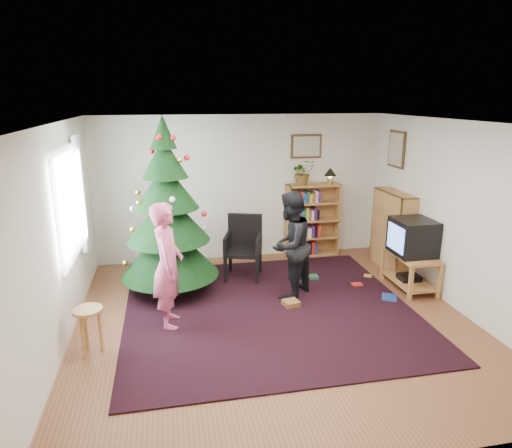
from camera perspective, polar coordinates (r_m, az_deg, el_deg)
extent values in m
plane|color=brown|center=(6.03, 2.26, -11.88)|extent=(5.00, 5.00, 0.00)
plane|color=white|center=(5.36, 2.55, 12.56)|extent=(5.00, 5.00, 0.00)
cube|color=silver|center=(7.95, -1.86, 4.51)|extent=(5.00, 0.02, 2.50)
cube|color=silver|center=(3.36, 12.72, -12.07)|extent=(5.00, 0.02, 2.50)
cube|color=silver|center=(5.55, -23.56, -1.76)|extent=(0.02, 5.00, 2.50)
cube|color=silver|center=(6.60, 23.98, 0.82)|extent=(0.02, 5.00, 2.50)
cube|color=black|center=(6.29, 1.61, -10.56)|extent=(3.80, 3.60, 0.02)
cube|color=silver|center=(6.06, -22.41, 2.18)|extent=(0.04, 1.20, 1.40)
cube|color=silver|center=(6.72, -21.01, 3.57)|extent=(0.06, 0.35, 1.60)
cube|color=#4C3319|center=(8.09, 6.30, 9.63)|extent=(0.55, 0.03, 0.42)
cube|color=beige|center=(8.09, 6.30, 9.63)|extent=(0.47, 0.01, 0.34)
cube|color=#4C3319|center=(7.94, 17.18, 8.92)|extent=(0.03, 0.50, 0.60)
cube|color=beige|center=(7.94, 17.18, 8.92)|extent=(0.01, 0.42, 0.52)
cylinder|color=#3F2816|center=(6.89, -10.57, -7.24)|extent=(0.14, 0.14, 0.27)
cone|color=black|center=(6.71, -10.80, -3.03)|extent=(1.41, 1.41, 0.80)
cone|color=black|center=(6.57, -11.01, 0.92)|extent=(1.18, 1.18, 0.70)
cone|color=black|center=(6.47, -11.21, 4.66)|extent=(0.91, 0.91, 0.63)
cone|color=black|center=(6.41, -11.39, 8.10)|extent=(0.64, 0.64, 0.55)
cone|color=black|center=(6.38, -11.57, 11.24)|extent=(0.36, 0.36, 0.45)
cube|color=#BB8342|center=(8.23, 7.05, 0.50)|extent=(0.95, 0.30, 1.30)
cube|color=#BB8342|center=(8.09, 7.20, 4.84)|extent=(0.95, 0.30, 0.03)
cube|color=#BB8342|center=(7.83, 16.68, -0.84)|extent=(0.30, 0.95, 1.30)
cube|color=#BB8342|center=(7.69, 17.05, 3.70)|extent=(0.30, 0.95, 0.03)
cube|color=#BB8342|center=(7.12, 18.84, -3.69)|extent=(0.50, 0.90, 0.04)
cube|color=#BB8342|center=(6.77, 18.77, -7.19)|extent=(0.05, 0.05, 0.51)
cube|color=#BB8342|center=(7.00, 21.93, -6.76)|extent=(0.05, 0.05, 0.51)
cube|color=#BB8342|center=(7.46, 15.58, -4.80)|extent=(0.05, 0.05, 0.51)
cube|color=#BB8342|center=(7.66, 18.55, -4.49)|extent=(0.05, 0.05, 0.51)
cube|color=#BB8342|center=(7.26, 18.56, -6.75)|extent=(0.46, 0.86, 0.03)
cube|color=black|center=(7.24, 18.59, -6.35)|extent=(0.30, 0.25, 0.08)
cube|color=black|center=(7.04, 19.04, -1.54)|extent=(0.54, 0.60, 0.52)
cube|color=#5B88F8|center=(6.90, 17.05, -1.69)|extent=(0.01, 0.47, 0.38)
cube|color=black|center=(7.14, -1.62, -3.48)|extent=(0.68, 0.68, 0.05)
cube|color=black|center=(7.29, -1.96, -0.79)|extent=(0.54, 0.21, 0.55)
cube|color=black|center=(6.96, -3.24, -5.98)|extent=(0.06, 0.06, 0.45)
cube|color=black|center=(7.04, 0.69, -5.70)|extent=(0.06, 0.06, 0.45)
cube|color=black|center=(7.41, -3.78, -4.61)|extent=(0.06, 0.06, 0.45)
cube|color=black|center=(7.48, -0.08, -4.37)|extent=(0.06, 0.06, 0.45)
cylinder|color=#BB8342|center=(5.42, -20.33, -10.08)|extent=(0.33, 0.33, 0.04)
cylinder|color=#BB8342|center=(5.52, -18.83, -12.59)|extent=(0.04, 0.04, 0.51)
cylinder|color=#BB8342|center=(5.64, -20.52, -12.14)|extent=(0.04, 0.04, 0.51)
cylinder|color=#BB8342|center=(5.46, -20.84, -13.12)|extent=(0.04, 0.04, 0.51)
imported|color=#CD5276|center=(5.70, -10.99, -5.11)|extent=(0.40, 0.59, 1.59)
imported|color=black|center=(6.43, 4.25, -2.67)|extent=(0.94, 0.94, 1.54)
imported|color=gray|center=(7.99, 5.89, 6.45)|extent=(0.44, 0.39, 0.44)
cylinder|color=#A57F33|center=(8.18, 9.22, 5.31)|extent=(0.09, 0.09, 0.09)
sphere|color=#FFD88C|center=(8.16, 9.25, 5.98)|extent=(0.09, 0.09, 0.09)
cone|color=black|center=(8.15, 9.27, 6.47)|extent=(0.21, 0.21, 0.14)
cube|color=#A51E19|center=(7.15, 12.49, -7.32)|extent=(0.20, 0.20, 0.08)
cube|color=navy|center=(6.84, 16.32, -8.70)|extent=(0.20, 0.20, 0.08)
cube|color=#1E592D|center=(7.28, 7.20, -6.62)|extent=(0.20, 0.20, 0.08)
cube|color=gold|center=(7.54, 13.80, -6.19)|extent=(0.20, 0.20, 0.08)
cube|color=brown|center=(6.37, 4.38, -9.95)|extent=(0.20, 0.20, 0.08)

